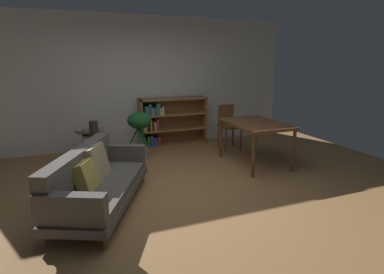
{
  "coord_description": "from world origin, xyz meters",
  "views": [
    {
      "loc": [
        -1.24,
        -3.71,
        1.8
      ],
      "look_at": [
        0.34,
        0.38,
        0.69
      ],
      "focal_mm": 28.25,
      "sensor_mm": 36.0,
      "label": 1
    }
  ],
  "objects_px": {
    "dining_table": "(255,127)",
    "bookshelf": "(168,122)",
    "desk_speaker": "(94,129)",
    "dining_chair_near": "(228,124)",
    "fabric_couch": "(96,180)",
    "open_laptop": "(90,133)",
    "media_console": "(95,150)",
    "potted_floor_plant": "(140,128)"
  },
  "relations": [
    {
      "from": "fabric_couch",
      "to": "dining_chair_near",
      "type": "bearing_deg",
      "value": 32.61
    },
    {
      "from": "dining_table",
      "to": "potted_floor_plant",
      "type": "bearing_deg",
      "value": 151.59
    },
    {
      "from": "potted_floor_plant",
      "to": "dining_table",
      "type": "distance_m",
      "value": 2.1
    },
    {
      "from": "desk_speaker",
      "to": "dining_chair_near",
      "type": "relative_size",
      "value": 0.31
    },
    {
      "from": "fabric_couch",
      "to": "potted_floor_plant",
      "type": "height_order",
      "value": "potted_floor_plant"
    },
    {
      "from": "desk_speaker",
      "to": "fabric_couch",
      "type": "bearing_deg",
      "value": -93.75
    },
    {
      "from": "media_console",
      "to": "dining_chair_near",
      "type": "relative_size",
      "value": 1.23
    },
    {
      "from": "dining_table",
      "to": "media_console",
      "type": "bearing_deg",
      "value": 160.16
    },
    {
      "from": "dining_chair_near",
      "to": "potted_floor_plant",
      "type": "bearing_deg",
      "value": -177.68
    },
    {
      "from": "potted_floor_plant",
      "to": "dining_chair_near",
      "type": "xyz_separation_m",
      "value": [
        1.88,
        0.08,
        -0.08
      ]
    },
    {
      "from": "dining_table",
      "to": "bookshelf",
      "type": "distance_m",
      "value": 2.09
    },
    {
      "from": "potted_floor_plant",
      "to": "bookshelf",
      "type": "height_order",
      "value": "bookshelf"
    },
    {
      "from": "dining_chair_near",
      "to": "bookshelf",
      "type": "xyz_separation_m",
      "value": [
        -1.11,
        0.71,
        -0.01
      ]
    },
    {
      "from": "desk_speaker",
      "to": "dining_chair_near",
      "type": "xyz_separation_m",
      "value": [
        2.7,
        0.35,
        -0.17
      ]
    },
    {
      "from": "desk_speaker",
      "to": "dining_chair_near",
      "type": "bearing_deg",
      "value": 7.41
    },
    {
      "from": "media_console",
      "to": "desk_speaker",
      "type": "relative_size",
      "value": 3.93
    },
    {
      "from": "fabric_couch",
      "to": "potted_floor_plant",
      "type": "distance_m",
      "value": 1.96
    },
    {
      "from": "desk_speaker",
      "to": "dining_chair_near",
      "type": "height_order",
      "value": "dining_chair_near"
    },
    {
      "from": "open_laptop",
      "to": "potted_floor_plant",
      "type": "height_order",
      "value": "potted_floor_plant"
    },
    {
      "from": "potted_floor_plant",
      "to": "dining_table",
      "type": "height_order",
      "value": "potted_floor_plant"
    },
    {
      "from": "desk_speaker",
      "to": "potted_floor_plant",
      "type": "xyz_separation_m",
      "value": [
        0.82,
        0.28,
        -0.1
      ]
    },
    {
      "from": "media_console",
      "to": "dining_table",
      "type": "height_order",
      "value": "dining_table"
    },
    {
      "from": "dining_chair_near",
      "to": "desk_speaker",
      "type": "bearing_deg",
      "value": -172.59
    },
    {
      "from": "potted_floor_plant",
      "to": "bookshelf",
      "type": "xyz_separation_m",
      "value": [
        0.77,
        0.79,
        -0.09
      ]
    },
    {
      "from": "desk_speaker",
      "to": "dining_table",
      "type": "bearing_deg",
      "value": -15.17
    },
    {
      "from": "fabric_couch",
      "to": "desk_speaker",
      "type": "relative_size",
      "value": 7.07
    },
    {
      "from": "dining_table",
      "to": "dining_chair_near",
      "type": "height_order",
      "value": "dining_chair_near"
    },
    {
      "from": "open_laptop",
      "to": "potted_floor_plant",
      "type": "bearing_deg",
      "value": -3.06
    },
    {
      "from": "dining_chair_near",
      "to": "bookshelf",
      "type": "bearing_deg",
      "value": 147.38
    },
    {
      "from": "desk_speaker",
      "to": "dining_table",
      "type": "xyz_separation_m",
      "value": [
        2.67,
        -0.72,
        -0.01
      ]
    },
    {
      "from": "media_console",
      "to": "dining_chair_near",
      "type": "bearing_deg",
      "value": 2.45
    },
    {
      "from": "media_console",
      "to": "open_laptop",
      "type": "xyz_separation_m",
      "value": [
        -0.07,
        0.09,
        0.3
      ]
    },
    {
      "from": "fabric_couch",
      "to": "dining_chair_near",
      "type": "xyz_separation_m",
      "value": [
        2.8,
        1.79,
        0.16
      ]
    },
    {
      "from": "media_console",
      "to": "dining_chair_near",
      "type": "height_order",
      "value": "dining_chair_near"
    },
    {
      "from": "media_console",
      "to": "potted_floor_plant",
      "type": "xyz_separation_m",
      "value": [
        0.81,
        0.04,
        0.33
      ]
    },
    {
      "from": "open_laptop",
      "to": "desk_speaker",
      "type": "height_order",
      "value": "desk_speaker"
    },
    {
      "from": "dining_chair_near",
      "to": "open_laptop",
      "type": "bearing_deg",
      "value": -179.39
    },
    {
      "from": "fabric_couch",
      "to": "bookshelf",
      "type": "relative_size",
      "value": 1.37
    },
    {
      "from": "media_console",
      "to": "potted_floor_plant",
      "type": "relative_size",
      "value": 1.25
    },
    {
      "from": "fabric_couch",
      "to": "open_laptop",
      "type": "relative_size",
      "value": 4.19
    },
    {
      "from": "dining_table",
      "to": "fabric_couch",
      "type": "bearing_deg",
      "value": -165.5
    },
    {
      "from": "open_laptop",
      "to": "dining_chair_near",
      "type": "xyz_separation_m",
      "value": [
        2.76,
        0.03,
        -0.05
      ]
    }
  ]
}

